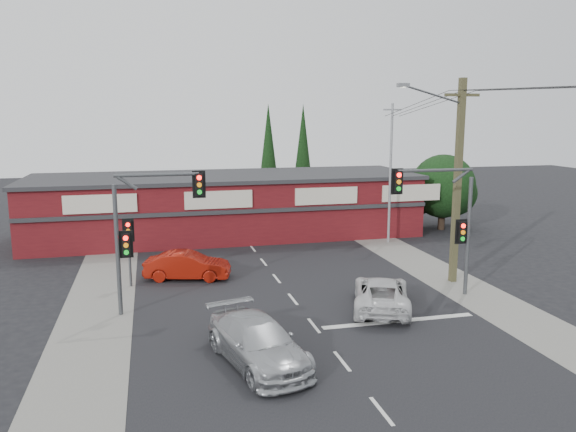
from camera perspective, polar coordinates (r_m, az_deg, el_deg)
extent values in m
plane|color=black|center=(23.76, 1.84, -10.11)|extent=(120.00, 120.00, 0.00)
cube|color=black|center=(28.35, -0.91, -6.70)|extent=(14.00, 70.00, 0.01)
cube|color=gray|center=(27.80, -18.40, -7.57)|extent=(3.00, 70.00, 0.02)
cube|color=gray|center=(31.29, 14.50, -5.40)|extent=(3.00, 70.00, 0.02)
cube|color=silver|center=(23.60, 11.20, -10.41)|extent=(6.50, 0.35, 0.01)
imported|color=silver|center=(24.73, 9.47, -7.74)|extent=(3.95, 5.44, 1.37)
imported|color=#ADAFB2|center=(19.28, -3.11, -12.64)|extent=(3.35, 5.61, 1.52)
imported|color=#941509|center=(29.12, -10.18, -4.97)|extent=(4.53, 2.51, 1.41)
cube|color=silver|center=(16.97, 9.49, -18.95)|extent=(0.12, 1.60, 0.01)
cube|color=silver|center=(19.76, 5.51, -14.46)|extent=(0.12, 1.60, 0.01)
cube|color=silver|center=(22.71, 2.65, -11.06)|extent=(0.12, 1.60, 0.01)
cube|color=silver|center=(25.76, 0.50, -8.44)|extent=(0.12, 1.60, 0.01)
cube|color=silver|center=(28.88, -1.17, -6.37)|extent=(0.12, 1.60, 0.01)
cube|color=silver|center=(32.05, -2.50, -4.70)|extent=(0.12, 1.60, 0.01)
cube|color=silver|center=(35.26, -3.58, -3.33)|extent=(0.12, 1.60, 0.01)
cube|color=silver|center=(38.49, -4.48, -2.19)|extent=(0.12, 1.60, 0.01)
cube|color=silver|center=(41.75, -5.24, -1.23)|extent=(0.12, 1.60, 0.01)
cube|color=silver|center=(45.02, -5.89, -0.41)|extent=(0.12, 1.60, 0.01)
cube|color=silver|center=(48.30, -6.45, 0.31)|extent=(0.12, 1.60, 0.01)
cube|color=#551116|center=(39.28, -6.28, 0.97)|extent=(26.00, 8.00, 4.00)
cube|color=#2D2D30|center=(39.00, -6.34, 4.02)|extent=(26.40, 8.40, 0.25)
cube|color=beige|center=(34.90, -18.54, 1.18)|extent=(4.20, 0.12, 1.10)
cube|color=beige|center=(35.01, -7.05, 1.66)|extent=(4.20, 0.12, 1.10)
cube|color=beige|center=(36.50, 3.93, 2.06)|extent=(4.20, 0.12, 1.10)
cube|color=beige|center=(38.74, 12.42, 2.31)|extent=(4.20, 0.12, 1.10)
cube|color=#2D2D30|center=(35.22, -5.40, 0.42)|extent=(26.00, 0.15, 0.25)
cylinder|color=#2D2116|center=(42.49, 15.32, -0.14)|extent=(0.50, 0.50, 1.80)
sphere|color=black|center=(42.15, 15.47, 2.94)|extent=(4.60, 4.60, 4.60)
sphere|color=black|center=(43.84, 16.50, 2.23)|extent=(3.40, 3.40, 3.40)
sphere|color=black|center=(42.88, 12.99, 1.95)|extent=(2.80, 2.80, 2.80)
cylinder|color=#2D2116|center=(47.00, -1.96, 1.31)|extent=(0.24, 0.24, 2.00)
cone|color=black|center=(46.52, -2.00, 6.79)|extent=(1.80, 1.80, 7.50)
cylinder|color=#2D2116|center=(49.74, 1.51, 1.80)|extent=(0.24, 0.24, 2.00)
cone|color=black|center=(49.29, 1.53, 6.98)|extent=(1.80, 1.80, 7.50)
cylinder|color=#47494C|center=(24.12, -16.93, -3.42)|extent=(0.18, 0.18, 5.50)
cylinder|color=#47494C|center=(23.57, -13.18, 4.10)|extent=(3.40, 0.14, 0.14)
cylinder|color=#47494C|center=(23.62, -16.04, 3.25)|extent=(0.82, 0.14, 0.63)
cube|color=black|center=(23.70, -9.02, 3.18)|extent=(0.32, 0.22, 0.95)
cube|color=black|center=(23.77, -9.04, 3.20)|extent=(0.55, 0.04, 1.15)
cylinder|color=#FF0C07|center=(23.54, -9.01, 3.86)|extent=(0.20, 0.06, 0.20)
cylinder|color=orange|center=(23.57, -8.99, 3.14)|extent=(0.20, 0.06, 0.20)
cylinder|color=#0CE526|center=(23.61, -8.97, 2.42)|extent=(0.20, 0.06, 0.20)
cube|color=black|center=(24.05, -16.13, -2.81)|extent=(0.32, 0.22, 0.95)
cube|color=black|center=(24.12, -16.12, -2.77)|extent=(0.55, 0.04, 1.15)
cylinder|color=#FF0C07|center=(23.86, -16.17, -2.17)|extent=(0.20, 0.06, 0.20)
cylinder|color=orange|center=(23.92, -16.14, -2.88)|extent=(0.20, 0.06, 0.20)
cylinder|color=#0CE526|center=(23.99, -16.10, -3.57)|extent=(0.20, 0.06, 0.20)
cylinder|color=#47494C|center=(27.05, 17.83, -2.02)|extent=(0.18, 0.18, 5.50)
cylinder|color=#47494C|center=(25.69, 14.77, 4.51)|extent=(3.60, 0.14, 0.14)
cylinder|color=#47494C|center=(26.35, 17.15, 3.87)|extent=(0.82, 0.14, 0.63)
cube|color=black|center=(24.93, 11.08, 3.45)|extent=(0.32, 0.22, 0.95)
cube|color=black|center=(24.99, 11.01, 3.47)|extent=(0.55, 0.04, 1.15)
cylinder|color=#FF0C07|center=(24.78, 11.23, 4.11)|extent=(0.20, 0.06, 0.20)
cylinder|color=orange|center=(24.81, 11.20, 3.42)|extent=(0.20, 0.06, 0.20)
cylinder|color=#0CE526|center=(24.85, 11.18, 2.73)|extent=(0.20, 0.06, 0.20)
cube|color=black|center=(26.82, 17.22, -1.54)|extent=(0.32, 0.22, 0.95)
cube|color=black|center=(26.88, 17.14, -1.52)|extent=(0.55, 0.04, 1.15)
cylinder|color=#FF0C07|center=(26.66, 17.39, -0.97)|extent=(0.20, 0.06, 0.20)
cylinder|color=orange|center=(26.71, 17.36, -1.60)|extent=(0.20, 0.06, 0.20)
cylinder|color=#0CE526|center=(26.77, 17.33, -2.23)|extent=(0.20, 0.06, 0.20)
cylinder|color=#47494C|center=(28.28, -15.79, -4.00)|extent=(0.12, 0.12, 3.00)
cube|color=black|center=(28.00, -15.92, -1.42)|extent=(0.32, 0.22, 0.95)
cube|color=black|center=(28.07, -15.92, -1.39)|extent=(0.55, 0.04, 1.15)
cylinder|color=#FF0C07|center=(27.82, -15.96, -0.86)|extent=(0.20, 0.06, 0.20)
cylinder|color=orange|center=(27.87, -15.93, -1.47)|extent=(0.20, 0.06, 0.20)
cylinder|color=#0CE526|center=(27.93, -15.90, -2.07)|extent=(0.20, 0.06, 0.20)
cube|color=brown|center=(28.64, 16.84, 3.25)|extent=(0.30, 0.30, 10.00)
cube|color=brown|center=(28.48, 17.28, 11.67)|extent=(1.80, 0.14, 0.14)
cylinder|color=#47494C|center=(27.56, 14.53, 11.86)|extent=(3.23, 0.39, 0.89)
cube|color=slate|center=(26.72, 11.62, 12.90)|extent=(0.55, 0.25, 0.18)
cylinder|color=silver|center=(26.72, 11.61, 12.68)|extent=(0.28, 0.28, 0.05)
cylinder|color=gray|center=(36.87, 10.35, 4.19)|extent=(0.16, 0.16, 9.00)
cube|color=gray|center=(36.69, 10.56, 10.57)|extent=(1.20, 0.10, 0.10)
cylinder|color=black|center=(32.26, 12.52, 10.94)|extent=(0.73, 9.01, 1.22)
cylinder|color=black|center=(32.53, 13.48, 10.89)|extent=(0.52, 9.00, 1.22)
cylinder|color=black|center=(32.80, 14.42, 10.84)|extent=(0.31, 9.00, 1.22)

